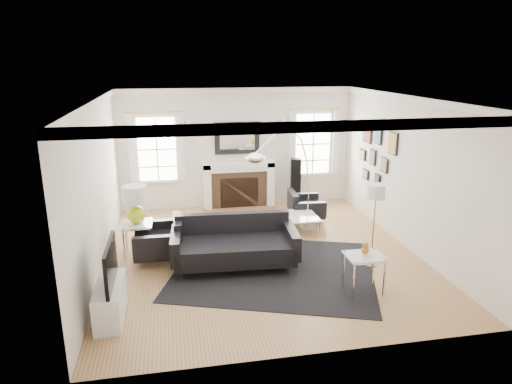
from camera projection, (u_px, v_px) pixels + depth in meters
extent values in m
plane|color=#96643F|center=(262.00, 254.00, 8.32)|extent=(6.00, 6.00, 0.00)
cube|color=silver|center=(237.00, 148.00, 10.76)|extent=(5.50, 0.04, 2.80)
cube|color=silver|center=(315.00, 247.00, 5.10)|extent=(5.50, 0.04, 2.80)
cube|color=silver|center=(97.00, 188.00, 7.44)|extent=(0.04, 6.00, 2.80)
cube|color=silver|center=(408.00, 173.00, 8.42)|extent=(0.04, 6.00, 2.80)
cube|color=white|center=(262.00, 98.00, 7.54)|extent=(5.50, 6.00, 0.02)
cube|color=white|center=(262.00, 102.00, 7.56)|extent=(5.50, 6.00, 0.12)
cube|color=white|center=(207.00, 187.00, 10.68)|extent=(0.18, 0.38, 1.10)
cube|color=white|center=(269.00, 184.00, 10.94)|extent=(0.18, 0.38, 1.10)
cube|color=white|center=(238.00, 165.00, 10.67)|extent=(1.70, 0.38, 0.12)
cube|color=white|center=(238.00, 169.00, 10.70)|extent=(1.50, 0.34, 0.10)
cube|color=brown|center=(239.00, 189.00, 10.86)|extent=(1.30, 0.30, 0.90)
cube|color=black|center=(239.00, 193.00, 10.78)|extent=(0.90, 0.10, 0.76)
cube|color=brown|center=(240.00, 210.00, 10.72)|extent=(1.70, 0.50, 0.04)
cube|color=black|center=(237.00, 138.00, 10.65)|extent=(1.05, 0.06, 0.75)
cube|color=white|center=(237.00, 138.00, 10.62)|extent=(0.82, 0.02, 0.55)
cube|color=white|center=(157.00, 149.00, 10.39)|extent=(1.00, 0.05, 1.60)
cube|color=white|center=(157.00, 149.00, 10.36)|extent=(0.84, 0.02, 1.44)
cube|color=white|center=(132.00, 149.00, 10.19)|extent=(0.14, 0.05, 1.55)
cube|color=white|center=(181.00, 147.00, 10.38)|extent=(0.14, 0.05, 1.55)
cube|color=white|center=(313.00, 144.00, 11.05)|extent=(1.00, 0.05, 1.60)
cube|color=white|center=(313.00, 144.00, 11.02)|extent=(0.84, 0.02, 1.44)
cube|color=white|center=(292.00, 143.00, 10.84)|extent=(0.14, 0.05, 1.55)
cube|color=white|center=(336.00, 142.00, 11.04)|extent=(0.14, 0.05, 1.55)
cube|color=black|center=(393.00, 143.00, 8.85)|extent=(0.03, 0.34, 0.44)
cube|color=#B2852F|center=(392.00, 143.00, 8.85)|extent=(0.01, 0.29, 0.39)
cube|color=black|center=(379.00, 135.00, 9.45)|extent=(0.03, 0.28, 0.38)
cube|color=teal|center=(378.00, 135.00, 9.45)|extent=(0.01, 0.23, 0.33)
cube|color=black|center=(367.00, 136.00, 10.00)|extent=(0.03, 0.40, 0.30)
cube|color=maroon|center=(366.00, 136.00, 10.00)|extent=(0.01, 0.35, 0.25)
cube|color=black|center=(384.00, 165.00, 9.28)|extent=(0.03, 0.30, 0.30)
cube|color=olive|center=(383.00, 165.00, 9.27)|extent=(0.01, 0.25, 0.25)
cube|color=black|center=(373.00, 157.00, 9.78)|extent=(0.03, 0.26, 0.34)
cube|color=#416D45|center=(372.00, 157.00, 9.78)|extent=(0.01, 0.21, 0.29)
cube|color=black|center=(362.00, 154.00, 10.31)|extent=(0.03, 0.32, 0.24)
cube|color=tan|center=(361.00, 154.00, 10.31)|extent=(0.01, 0.27, 0.19)
cube|color=black|center=(377.00, 181.00, 9.62)|extent=(0.03, 0.24, 0.30)
cube|color=#433367|center=(376.00, 181.00, 9.62)|extent=(0.01, 0.19, 0.25)
cube|color=black|center=(366.00, 174.00, 10.19)|extent=(0.03, 0.28, 0.22)
cube|color=#A9638A|center=(365.00, 174.00, 10.19)|extent=(0.01, 0.23, 0.17)
cube|color=white|center=(110.00, 301.00, 6.21)|extent=(0.35, 1.00, 0.50)
cube|color=black|center=(110.00, 264.00, 6.07)|extent=(0.05, 1.00, 0.58)
cube|color=black|center=(274.00, 269.00, 7.70)|extent=(3.97, 3.63, 0.01)
cube|color=black|center=(235.00, 250.00, 7.73)|extent=(2.05, 1.06, 0.33)
cube|color=black|center=(233.00, 228.00, 8.06)|extent=(2.00, 0.27, 0.55)
cube|color=black|center=(176.00, 245.00, 7.57)|extent=(0.21, 0.95, 0.42)
cube|color=black|center=(291.00, 240.00, 7.81)|extent=(0.21, 0.95, 0.42)
cube|color=black|center=(158.00, 244.00, 8.03)|extent=(0.81, 0.81, 0.30)
cube|color=black|center=(178.00, 231.00, 8.03)|extent=(0.15, 0.81, 0.50)
cube|color=black|center=(157.00, 230.00, 8.37)|extent=(0.81, 0.13, 0.38)
cube|color=black|center=(157.00, 247.00, 7.62)|extent=(0.81, 0.13, 0.38)
cube|color=black|center=(306.00, 209.00, 10.03)|extent=(0.74, 0.74, 0.26)
cube|color=black|center=(293.00, 202.00, 9.94)|extent=(0.17, 0.70, 0.44)
cube|color=black|center=(310.00, 210.00, 9.67)|extent=(0.70, 0.15, 0.33)
cube|color=black|center=(303.00, 200.00, 10.33)|extent=(0.70, 0.15, 0.33)
cube|color=silver|center=(296.00, 216.00, 9.26)|extent=(0.83, 0.83, 0.02)
cylinder|color=silver|center=(282.00, 232.00, 8.89)|extent=(0.04, 0.04, 0.37)
cylinder|color=silver|center=(319.00, 229.00, 9.02)|extent=(0.04, 0.04, 0.37)
cylinder|color=silver|center=(274.00, 219.00, 9.60)|extent=(0.04, 0.04, 0.37)
cylinder|color=silver|center=(308.00, 217.00, 9.73)|extent=(0.04, 0.04, 0.37)
cube|color=silver|center=(137.00, 224.00, 8.15)|extent=(0.55, 0.55, 0.02)
cylinder|color=silver|center=(124.00, 245.00, 7.97)|extent=(0.04, 0.04, 0.60)
cylinder|color=silver|center=(151.00, 243.00, 8.05)|extent=(0.04, 0.04, 0.60)
cylinder|color=silver|center=(126.00, 235.00, 8.41)|extent=(0.04, 0.04, 0.60)
cylinder|color=silver|center=(152.00, 233.00, 8.49)|extent=(0.04, 0.04, 0.60)
cube|color=silver|center=(365.00, 256.00, 6.77)|extent=(0.56, 0.47, 0.02)
cylinder|color=silver|center=(353.00, 282.00, 6.62)|extent=(0.04, 0.04, 0.62)
cylinder|color=silver|center=(384.00, 279.00, 6.71)|extent=(0.04, 0.04, 0.62)
cylinder|color=silver|center=(343.00, 270.00, 6.99)|extent=(0.04, 0.04, 0.62)
cylinder|color=silver|center=(373.00, 267.00, 7.08)|extent=(0.04, 0.04, 0.62)
sphere|color=#CAD71A|center=(136.00, 215.00, 8.10)|extent=(0.32, 0.32, 0.32)
cylinder|color=#CAD71A|center=(136.00, 206.00, 8.06)|extent=(0.04, 0.04, 0.13)
cylinder|color=white|center=(135.00, 194.00, 8.00)|extent=(0.43, 0.43, 0.30)
sphere|color=#BB6418|center=(365.00, 250.00, 6.74)|extent=(0.12, 0.12, 0.12)
sphere|color=#BB6418|center=(366.00, 245.00, 6.72)|extent=(0.09, 0.09, 0.09)
cube|color=silver|center=(307.00, 224.00, 9.58)|extent=(0.24, 0.38, 0.19)
ellipsoid|color=silver|center=(255.00, 158.00, 7.80)|extent=(0.32, 0.32, 0.19)
cylinder|color=#AC953B|center=(371.00, 265.00, 7.84)|extent=(0.18, 0.18, 0.03)
cylinder|color=#AC953B|center=(373.00, 231.00, 7.66)|extent=(0.02, 0.02, 1.29)
cylinder|color=white|center=(376.00, 191.00, 7.47)|extent=(0.29, 0.29, 0.24)
cube|color=black|center=(296.00, 183.00, 10.90)|extent=(0.27, 0.27, 1.17)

